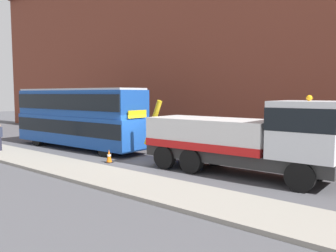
{
  "coord_description": "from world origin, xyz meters",
  "views": [
    {
      "loc": [
        13.34,
        -13.97,
        3.72
      ],
      "look_at": [
        1.46,
        0.18,
        2.0
      ],
      "focal_mm": 37.25,
      "sensor_mm": 36.0,
      "label": 1
    }
  ],
  "objects": [
    {
      "name": "recovery_tow_truck",
      "position": [
        6.0,
        0.2,
        1.76
      ],
      "size": [
        10.18,
        2.91,
        3.67
      ],
      "rotation": [
        0.0,
        0.0,
        0.03
      ],
      "color": "#2D2D2D",
      "rests_on": "ground_plane"
    },
    {
      "name": "double_decker_bus",
      "position": [
        -6.52,
        0.18,
        2.23
      ],
      "size": [
        11.11,
        2.88,
        4.06
      ],
      "rotation": [
        0.0,
        0.0,
        0.03
      ],
      "color": "#19479E",
      "rests_on": "ground_plane"
    },
    {
      "name": "traffic_cone_near_bus",
      "position": [
        -1.05,
        -1.79,
        0.34
      ],
      "size": [
        0.36,
        0.36,
        0.72
      ],
      "color": "orange",
      "rests_on": "ground_plane"
    },
    {
      "name": "near_kerb",
      "position": [
        0.0,
        -4.2,
        0.07
      ],
      "size": [
        60.0,
        2.8,
        0.15
      ],
      "primitive_type": "cube",
      "color": "gray",
      "rests_on": "ground_plane"
    },
    {
      "name": "ground_plane",
      "position": [
        0.0,
        0.0,
        0.0
      ],
      "size": [
        120.0,
        120.0,
        0.0
      ],
      "primitive_type": "plane",
      "color": "#4C4C51"
    },
    {
      "name": "building_facade",
      "position": [
        0.0,
        7.93,
        8.07
      ],
      "size": [
        60.0,
        1.5,
        16.0
      ],
      "color": "brown",
      "rests_on": "ground_plane"
    }
  ]
}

